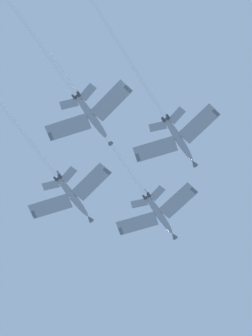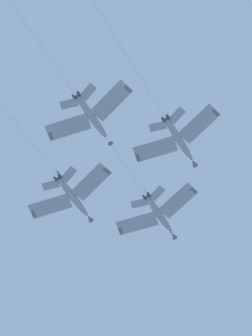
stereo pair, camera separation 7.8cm
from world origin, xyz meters
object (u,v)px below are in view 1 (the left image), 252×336
object	(u,v)px
jet_left_wing	(53,171)
jet_slot	(64,78)
jet_lead	(138,183)
jet_right_wing	(156,103)

from	to	relation	value
jet_left_wing	jet_slot	bearing A→B (deg)	-94.01
jet_left_wing	jet_lead	bearing A→B (deg)	-0.21
jet_left_wing	jet_right_wing	distance (m)	26.14
jet_lead	jet_left_wing	world-z (taller)	jet_lead
jet_lead	jet_left_wing	distance (m)	18.86
jet_right_wing	jet_lead	bearing A→B (deg)	87.88
jet_lead	jet_right_wing	bearing A→B (deg)	-92.12
jet_right_wing	jet_slot	world-z (taller)	jet_right_wing
jet_lead	jet_slot	distance (m)	29.03
jet_lead	jet_right_wing	xyz separation A→B (m)	(-0.70, -19.05, -3.84)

